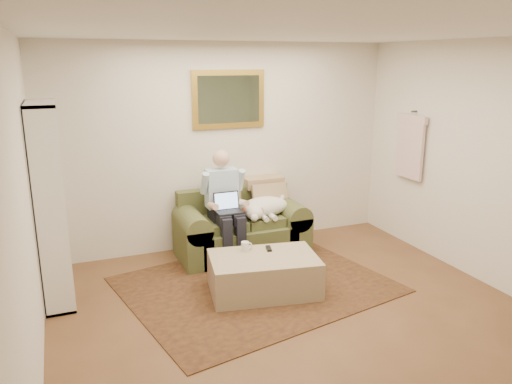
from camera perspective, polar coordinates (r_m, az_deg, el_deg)
room_shell at (r=4.46m, az=5.09°, el=0.82°), size 4.51×5.00×2.61m
rug at (r=5.53m, az=-0.05°, el=-10.52°), size 3.05×2.63×0.01m
sofa at (r=6.28m, az=-1.71°, el=-4.67°), size 1.60×0.81×0.96m
seated_man at (r=5.95m, az=-3.42°, el=-1.80°), size 0.53×0.75×1.34m
laptop at (r=5.89m, az=-3.23°, el=-1.66°), size 0.31×0.25×0.22m
sleeping_dog at (r=6.21m, az=1.00°, el=-1.66°), size 0.66×0.41×0.24m
ottoman at (r=5.29m, az=0.89°, el=-9.41°), size 1.21×0.88×0.40m
coffee_mug at (r=5.35m, az=-1.25°, el=-6.23°), size 0.08×0.08×0.10m
tv_remote at (r=5.40m, az=1.46°, el=-6.47°), size 0.09×0.16×0.02m
bookshelf at (r=5.28m, az=-22.45°, el=-1.40°), size 0.28×0.80×2.00m
wall_mirror at (r=6.32m, az=-3.14°, el=10.54°), size 0.94×0.04×0.72m
hanging_shirt at (r=6.66m, az=17.23°, el=5.35°), size 0.06×0.52×0.90m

